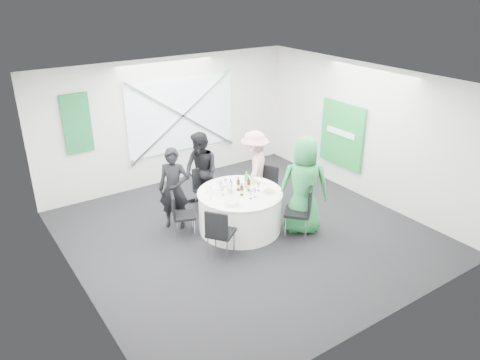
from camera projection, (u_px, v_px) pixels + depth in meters
floor at (246, 233)px, 8.65m from camera, size 6.00×6.00×0.00m
ceiling at (247, 82)px, 7.51m from camera, size 6.00×6.00×0.00m
wall_back at (169, 121)px, 10.35m from camera, size 6.00×0.00×6.00m
wall_front at (384, 237)px, 5.81m from camera, size 6.00×0.00×6.00m
wall_left at (71, 207)px, 6.54m from camera, size 0.00×6.00×6.00m
wall_right at (366, 132)px, 9.62m from camera, size 0.00×6.00×6.00m
window_panel at (182, 115)px, 10.43m from camera, size 2.60×0.03×1.60m
window_brace_a at (183, 116)px, 10.40m from camera, size 2.63×0.05×1.84m
window_brace_b at (183, 116)px, 10.40m from camera, size 2.63×0.05×1.84m
green_banner at (77, 124)px, 9.16m from camera, size 0.55×0.04×1.20m
green_sign at (342, 135)px, 10.13m from camera, size 0.05×1.20×1.40m
banquet_table at (240, 211)px, 8.64m from camera, size 1.56×1.56×0.76m
chair_back at (204, 186)px, 9.31m from camera, size 0.46×0.46×0.89m
chair_back_left at (179, 212)px, 8.36m from camera, size 0.50×0.49×0.84m
chair_back_right at (267, 184)px, 9.39m from camera, size 0.54×0.53×0.89m
chair_front_right at (303, 208)px, 8.32m from camera, size 0.63×0.63×0.98m
chair_front_left at (219, 230)px, 7.67m from camera, size 0.58×0.58×0.92m
person_man_back_left at (174, 189)px, 8.58m from camera, size 0.67×0.65×1.56m
person_man_back at (201, 172)px, 9.26m from camera, size 0.53×0.83×1.60m
person_woman_pink at (254, 169)px, 9.45m from camera, size 1.08×1.02×1.57m
person_woman_green at (304, 186)px, 8.38m from camera, size 1.06×1.00×1.83m
plate_back at (221, 182)px, 8.87m from camera, size 0.24×0.24×0.01m
plate_back_left at (213, 191)px, 8.50m from camera, size 0.27×0.27×0.01m
plate_back_right at (253, 182)px, 8.88m from camera, size 0.29×0.29×0.04m
plate_front_right at (269, 192)px, 8.47m from camera, size 0.27×0.27×0.04m
plate_front_left at (232, 204)px, 8.04m from camera, size 0.27×0.27×0.01m
napkin at (233, 203)px, 7.98m from camera, size 0.21×0.18×0.05m
beer_bottle_a at (231, 187)px, 8.44m from camera, size 0.06×0.06×0.26m
beer_bottle_b at (238, 185)px, 8.52m from camera, size 0.06×0.06×0.26m
beer_bottle_c at (249, 186)px, 8.50m from camera, size 0.06×0.06×0.27m
beer_bottle_d at (242, 191)px, 8.33m from camera, size 0.06×0.06×0.24m
green_water_bottle at (246, 181)px, 8.61m from camera, size 0.08×0.08×0.33m
clear_water_bottle at (229, 189)px, 8.32m from camera, size 0.08×0.08×0.30m
wine_glass_a at (259, 185)px, 8.49m from camera, size 0.07×0.07×0.17m
wine_glass_b at (223, 189)px, 8.33m from camera, size 0.07×0.07×0.17m
wine_glass_c at (255, 191)px, 8.25m from camera, size 0.07×0.07×0.17m
wine_glass_d at (225, 181)px, 8.65m from camera, size 0.07×0.07×0.17m
wine_glass_e at (252, 178)px, 8.77m from camera, size 0.07×0.07×0.17m
wine_glass_f at (220, 184)px, 8.51m from camera, size 0.07×0.07×0.17m
wine_glass_g at (251, 192)px, 8.18m from camera, size 0.07×0.07×0.17m
fork_a at (210, 188)px, 8.64m from camera, size 0.09×0.13×0.01m
knife_a at (211, 198)px, 8.27m from camera, size 0.08×0.14×0.01m
fork_b at (263, 183)px, 8.83m from camera, size 0.07×0.14×0.01m
knife_b at (247, 179)px, 9.00m from camera, size 0.08×0.14×0.01m
fork_c at (233, 180)px, 9.00m from camera, size 0.15×0.02×0.01m
knife_c at (217, 183)px, 8.83m from camera, size 0.15×0.02×0.01m
fork_d at (221, 204)px, 8.06m from camera, size 0.10×0.13×0.01m
knife_d at (239, 206)px, 7.96m from camera, size 0.10×0.13×0.01m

